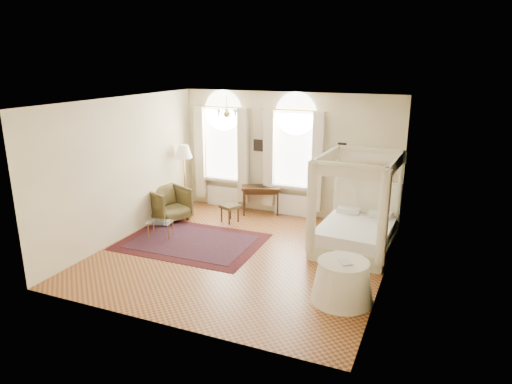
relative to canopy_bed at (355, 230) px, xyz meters
The scene contains 18 objects.
ground 2.56m from the canopy_bed, 152.40° to the right, with size 6.00×6.00×0.00m, color #A25F2F.
room_walls 2.92m from the canopy_bed, 152.40° to the right, with size 6.00×6.00×6.00m.
window_left 4.58m from the canopy_bed, 157.52° to the left, with size 1.62×0.27×3.29m.
window_right 2.83m from the canopy_bed, 139.90° to the left, with size 1.62×0.27×3.29m.
chandelier 3.95m from the canopy_bed, behind, with size 0.51×0.45×0.50m.
wall_pictures 3.13m from the canopy_bed, 139.87° to the left, with size 2.54×0.03×0.39m.
canopy_bed is the anchor object (origin of this frame).
nightstand 1.61m from the canopy_bed, 72.92° to the left, with size 0.46×0.42×0.66m, color #3C2210.
nightstand_lamp 1.55m from the canopy_bed, 75.25° to the left, with size 0.25×0.25×0.36m.
writing_desk 3.27m from the canopy_bed, 151.99° to the left, with size 1.16×0.89×0.78m.
laptop 3.29m from the canopy_bed, 151.37° to the left, with size 0.34×0.22×0.03m, color black.
stool 3.43m from the canopy_bed, behind, with size 0.54×0.54×0.47m.
armchair 4.93m from the canopy_bed, behind, with size 0.93×0.96×0.87m, color #4C4120.
coffee_table 4.54m from the canopy_bed, 167.04° to the right, with size 0.64×0.51×0.39m.
floor_lamp 5.14m from the canopy_bed, 169.03° to the left, with size 0.48×0.48×1.87m.
oriental_rug 3.75m from the canopy_bed, 164.49° to the right, with size 3.23×2.34×0.01m.
side_table 2.30m from the canopy_bed, 84.34° to the right, with size 1.09×1.09×0.75m.
book 2.41m from the canopy_bed, 85.54° to the right, with size 0.19×0.25×0.02m, color black.
Camera 1 is at (3.86, -8.36, 4.10)m, focal length 32.00 mm.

